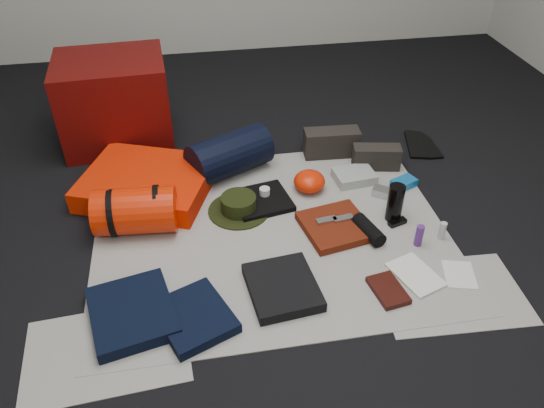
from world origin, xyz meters
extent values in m
cube|color=black|center=(0.00, 0.00, -0.01)|extent=(4.50, 4.50, 0.02)
cube|color=#B1ADA4|center=(0.00, 0.00, 0.00)|extent=(1.60, 1.30, 0.01)
cube|color=#B1ADA4|center=(-0.70, -0.55, 0.00)|extent=(0.61, 0.44, 0.00)
cube|color=#B1ADA4|center=(0.65, -0.50, 0.00)|extent=(0.60, 0.43, 0.00)
cube|color=#510705|center=(-0.72, 0.98, 0.24)|extent=(0.61, 0.52, 0.49)
cube|color=red|center=(-0.56, 0.41, 0.06)|extent=(0.74, 0.68, 0.11)
cylinder|color=red|center=(-0.60, 0.12, 0.11)|extent=(0.38, 0.24, 0.21)
cylinder|color=black|center=(-0.70, 0.12, 0.11)|extent=(0.02, 0.22, 0.22)
cylinder|color=black|center=(-0.50, 0.12, 0.11)|extent=(0.02, 0.22, 0.22)
cylinder|color=black|center=(-0.13, 0.52, 0.12)|extent=(0.48, 0.39, 0.22)
cylinder|color=black|center=(-0.13, 0.18, 0.01)|extent=(0.37, 0.37, 0.01)
cylinder|color=black|center=(-0.13, 0.18, 0.05)|extent=(0.17, 0.17, 0.08)
cube|color=black|center=(0.44, 0.60, 0.08)|extent=(0.31, 0.13, 0.15)
cube|color=black|center=(0.65, 0.43, 0.07)|extent=(0.26, 0.14, 0.12)
cube|color=black|center=(0.96, 0.61, 0.01)|extent=(0.18, 0.31, 0.02)
cube|color=black|center=(1.01, 0.58, 0.01)|extent=(0.10, 0.25, 0.01)
cube|color=black|center=(-0.61, -0.41, 0.03)|extent=(0.37, 0.40, 0.05)
cube|color=black|center=(-0.38, -0.47, 0.03)|extent=(0.35, 0.37, 0.05)
cube|color=black|center=(-0.02, -0.38, 0.03)|extent=(0.30, 0.33, 0.05)
cube|color=black|center=(-0.01, 0.22, 0.02)|extent=(0.31, 0.30, 0.03)
cube|color=#581809|center=(0.29, -0.04, 0.03)|extent=(0.34, 0.34, 0.04)
ellipsoid|color=red|center=(0.24, 0.29, 0.06)|extent=(0.18, 0.18, 0.10)
cube|color=gray|center=(0.49, 0.33, 0.03)|extent=(0.22, 0.17, 0.05)
cylinder|color=black|center=(0.58, -0.01, 0.10)|extent=(0.10, 0.10, 0.19)
cylinder|color=black|center=(0.43, -0.11, 0.04)|extent=(0.12, 0.19, 0.07)
cube|color=#B0B0B5|center=(0.60, 0.18, 0.03)|extent=(0.12, 0.11, 0.04)
cube|color=#0E568F|center=(0.73, 0.24, 0.03)|extent=(0.15, 0.12, 0.04)
cylinder|color=#4C2371|center=(0.63, -0.20, 0.06)|extent=(0.04, 0.04, 0.10)
cylinder|color=#A4A9A5|center=(0.75, -0.18, 0.05)|extent=(0.04, 0.04, 0.09)
cube|color=black|center=(0.40, -0.46, 0.02)|extent=(0.14, 0.19, 0.02)
cube|color=silver|center=(0.55, -0.39, 0.01)|extent=(0.22, 0.26, 0.01)
cube|color=silver|center=(0.73, -0.41, 0.01)|extent=(0.16, 0.19, 0.01)
cube|color=black|center=(0.59, -0.05, 0.02)|extent=(0.10, 0.06, 0.02)
cube|color=#B0B0B5|center=(-0.63, -0.49, 0.01)|extent=(0.09, 0.09, 0.01)
cylinder|color=beige|center=(0.01, 0.25, 0.05)|extent=(0.05, 0.05, 0.03)
cube|color=#B0B0B5|center=(0.25, -0.02, 0.05)|extent=(0.10, 0.05, 0.01)
cube|color=#B0B0B5|center=(0.33, -0.02, 0.05)|extent=(0.10, 0.05, 0.01)
camera|label=1|loc=(-0.31, -1.83, 1.59)|focal=35.00mm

